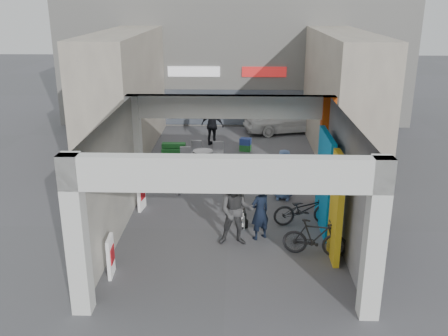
{
  "coord_description": "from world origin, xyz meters",
  "views": [
    {
      "loc": [
        0.27,
        -12.99,
        6.36
      ],
      "look_at": [
        -0.16,
        1.0,
        1.52
      ],
      "focal_mm": 40.0,
      "sensor_mm": 36.0,
      "label": 1
    }
  ],
  "objects_px": {
    "cafe_set": "(200,160)",
    "bicycle_front": "(304,209)",
    "man_with_dog": "(260,212)",
    "border_collie": "(242,219)",
    "white_van": "(285,119)",
    "man_elderly": "(284,175)",
    "produce_stand": "(174,155)",
    "bicycle_rear": "(315,238)",
    "man_back_turned": "(236,211)",
    "man_crates": "(213,125)"
  },
  "relations": [
    {
      "from": "produce_stand",
      "to": "man_with_dog",
      "type": "distance_m",
      "value": 7.42
    },
    {
      "from": "bicycle_front",
      "to": "man_elderly",
      "type": "bearing_deg",
      "value": 3.79
    },
    {
      "from": "man_with_dog",
      "to": "man_back_turned",
      "type": "relative_size",
      "value": 0.82
    },
    {
      "from": "bicycle_front",
      "to": "man_with_dog",
      "type": "bearing_deg",
      "value": 116.3
    },
    {
      "from": "man_back_turned",
      "to": "white_van",
      "type": "xyz_separation_m",
      "value": [
        2.31,
        11.77,
        -0.3
      ]
    },
    {
      "from": "man_elderly",
      "to": "bicycle_rear",
      "type": "distance_m",
      "value": 3.85
    },
    {
      "from": "man_elderly",
      "to": "man_with_dog",
      "type": "bearing_deg",
      "value": -98.37
    },
    {
      "from": "man_back_turned",
      "to": "white_van",
      "type": "distance_m",
      "value": 11.99
    },
    {
      "from": "bicycle_front",
      "to": "bicycle_rear",
      "type": "relative_size",
      "value": 1.1
    },
    {
      "from": "white_van",
      "to": "man_elderly",
      "type": "bearing_deg",
      "value": 160.26
    },
    {
      "from": "man_back_turned",
      "to": "man_elderly",
      "type": "distance_m",
      "value": 3.59
    },
    {
      "from": "produce_stand",
      "to": "man_crates",
      "type": "distance_m",
      "value": 2.9
    },
    {
      "from": "produce_stand",
      "to": "man_elderly",
      "type": "distance_m",
      "value": 5.6
    },
    {
      "from": "man_with_dog",
      "to": "white_van",
      "type": "height_order",
      "value": "man_with_dog"
    },
    {
      "from": "produce_stand",
      "to": "man_with_dog",
      "type": "relative_size",
      "value": 0.7
    },
    {
      "from": "cafe_set",
      "to": "bicycle_front",
      "type": "height_order",
      "value": "cafe_set"
    },
    {
      "from": "man_back_turned",
      "to": "man_crates",
      "type": "bearing_deg",
      "value": 96.57
    },
    {
      "from": "bicycle_front",
      "to": "white_van",
      "type": "relative_size",
      "value": 0.46
    },
    {
      "from": "man_back_turned",
      "to": "man_crates",
      "type": "height_order",
      "value": "man_back_turned"
    },
    {
      "from": "man_elderly",
      "to": "man_crates",
      "type": "bearing_deg",
      "value": 121.75
    },
    {
      "from": "man_back_turned",
      "to": "cafe_set",
      "type": "bearing_deg",
      "value": 102.77
    },
    {
      "from": "man_back_turned",
      "to": "bicycle_front",
      "type": "bearing_deg",
      "value": 32.85
    },
    {
      "from": "man_elderly",
      "to": "bicycle_front",
      "type": "relative_size",
      "value": 0.93
    },
    {
      "from": "man_with_dog",
      "to": "bicycle_rear",
      "type": "height_order",
      "value": "man_with_dog"
    },
    {
      "from": "man_elderly",
      "to": "cafe_set",
      "type": "bearing_deg",
      "value": 143.59
    },
    {
      "from": "man_crates",
      "to": "bicycle_rear",
      "type": "height_order",
      "value": "man_crates"
    },
    {
      "from": "produce_stand",
      "to": "bicycle_rear",
      "type": "relative_size",
      "value": 0.68
    },
    {
      "from": "cafe_set",
      "to": "bicycle_front",
      "type": "xyz_separation_m",
      "value": [
        3.41,
        -4.91,
        0.13
      ]
    },
    {
      "from": "man_back_turned",
      "to": "man_elderly",
      "type": "bearing_deg",
      "value": 64.53
    },
    {
      "from": "produce_stand",
      "to": "white_van",
      "type": "height_order",
      "value": "white_van"
    },
    {
      "from": "man_crates",
      "to": "bicycle_rear",
      "type": "xyz_separation_m",
      "value": [
        3.15,
        -10.0,
        -0.42
      ]
    },
    {
      "from": "bicycle_rear",
      "to": "man_with_dog",
      "type": "bearing_deg",
      "value": 67.65
    },
    {
      "from": "man_with_dog",
      "to": "border_collie",
      "type": "bearing_deg",
      "value": -88.55
    },
    {
      "from": "man_with_dog",
      "to": "bicycle_front",
      "type": "height_order",
      "value": "man_with_dog"
    },
    {
      "from": "man_elderly",
      "to": "white_van",
      "type": "xyz_separation_m",
      "value": [
        0.78,
        8.52,
        -0.17
      ]
    },
    {
      "from": "produce_stand",
      "to": "man_with_dog",
      "type": "xyz_separation_m",
      "value": [
        3.22,
        -6.66,
        0.5
      ]
    },
    {
      "from": "man_crates",
      "to": "man_with_dog",
      "type": "bearing_deg",
      "value": 123.32
    },
    {
      "from": "bicycle_rear",
      "to": "man_crates",
      "type": "bearing_deg",
      "value": 28.3
    },
    {
      "from": "cafe_set",
      "to": "bicycle_rear",
      "type": "xyz_separation_m",
      "value": [
        3.46,
        -6.76,
        0.15
      ]
    },
    {
      "from": "bicycle_front",
      "to": "bicycle_rear",
      "type": "xyz_separation_m",
      "value": [
        0.05,
        -1.85,
        0.02
      ]
    },
    {
      "from": "border_collie",
      "to": "white_van",
      "type": "relative_size",
      "value": 0.17
    },
    {
      "from": "border_collie",
      "to": "man_elderly",
      "type": "relative_size",
      "value": 0.39
    },
    {
      "from": "man_elderly",
      "to": "produce_stand",
      "type": "bearing_deg",
      "value": 146.05
    },
    {
      "from": "border_collie",
      "to": "white_van",
      "type": "height_order",
      "value": "white_van"
    },
    {
      "from": "border_collie",
      "to": "bicycle_front",
      "type": "relative_size",
      "value": 0.36
    },
    {
      "from": "man_elderly",
      "to": "bicycle_front",
      "type": "bearing_deg",
      "value": -68.56
    },
    {
      "from": "man_back_turned",
      "to": "man_elderly",
      "type": "relative_size",
      "value": 1.15
    },
    {
      "from": "produce_stand",
      "to": "bicycle_rear",
      "type": "bearing_deg",
      "value": -48.23
    },
    {
      "from": "bicycle_front",
      "to": "white_van",
      "type": "height_order",
      "value": "white_van"
    },
    {
      "from": "bicycle_rear",
      "to": "white_van",
      "type": "xyz_separation_m",
      "value": [
        0.28,
        12.33,
        0.18
      ]
    }
  ]
}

